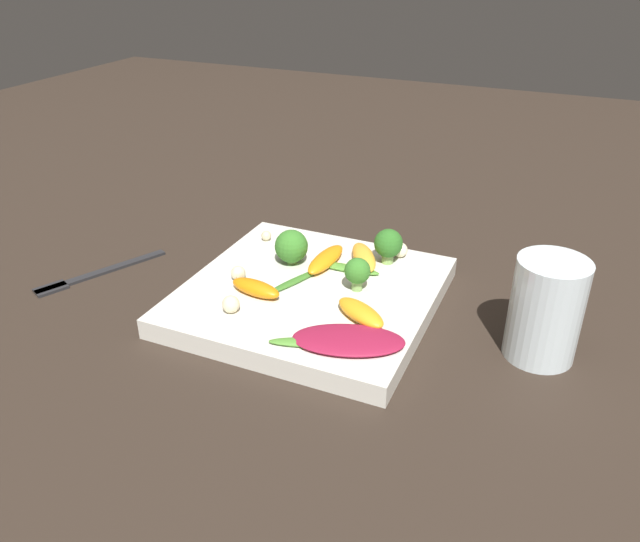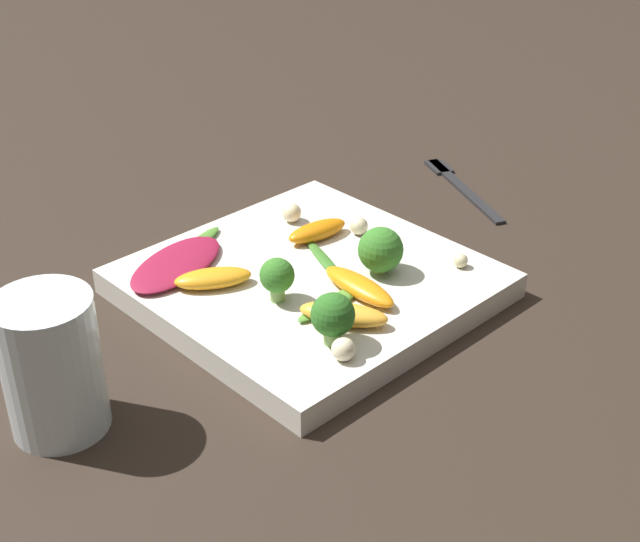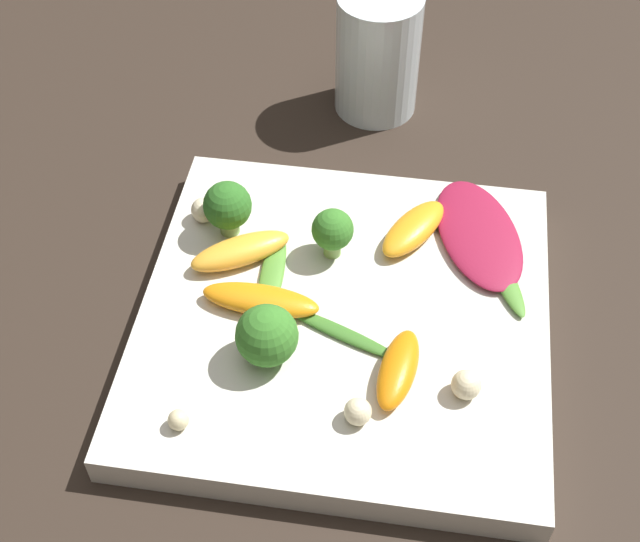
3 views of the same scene
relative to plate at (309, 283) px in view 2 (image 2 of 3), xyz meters
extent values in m
plane|color=#2D231C|center=(0.00, 0.00, -0.01)|extent=(2.40, 2.40, 0.00)
cube|color=silver|center=(0.00, 0.00, 0.00)|extent=(0.26, 0.26, 0.02)
cylinder|color=silver|center=(-0.24, -0.01, 0.04)|extent=(0.07, 0.07, 0.10)
cube|color=#262628|center=(0.26, 0.04, -0.01)|extent=(0.08, 0.15, 0.01)
cube|color=#262628|center=(0.29, 0.09, -0.01)|extent=(0.03, 0.04, 0.01)
ellipsoid|color=maroon|center=(-0.08, 0.08, 0.02)|extent=(0.12, 0.09, 0.01)
ellipsoid|color=orange|center=(0.01, -0.05, 0.02)|extent=(0.03, 0.08, 0.01)
ellipsoid|color=#FCAD33|center=(-0.03, -0.08, 0.02)|extent=(0.06, 0.07, 0.02)
ellipsoid|color=orange|center=(-0.07, 0.04, 0.02)|extent=(0.07, 0.05, 0.01)
ellipsoid|color=orange|center=(0.05, 0.04, 0.02)|extent=(0.06, 0.03, 0.02)
cylinder|color=#84AD5B|center=(-0.06, -0.09, 0.02)|extent=(0.01, 0.01, 0.02)
sphere|color=#2D6B23|center=(-0.06, -0.09, 0.04)|extent=(0.03, 0.03, 0.03)
cylinder|color=#84AD5B|center=(0.04, -0.04, 0.02)|extent=(0.01, 0.01, 0.01)
sphere|color=#387A28|center=(0.04, -0.04, 0.03)|extent=(0.04, 0.04, 0.04)
cylinder|color=#84AD5B|center=(-0.05, -0.01, 0.02)|extent=(0.01, 0.01, 0.02)
sphere|color=#387A28|center=(-0.05, -0.01, 0.03)|extent=(0.03, 0.03, 0.03)
ellipsoid|color=#518E33|center=(-0.02, -0.05, 0.01)|extent=(0.08, 0.02, 0.01)
ellipsoid|color=#518E33|center=(-0.05, 0.10, 0.01)|extent=(0.09, 0.05, 0.01)
ellipsoid|color=#3D7528|center=(0.02, 0.00, 0.01)|extent=(0.04, 0.09, 0.00)
sphere|color=beige|center=(0.10, -0.08, 0.02)|extent=(0.01, 0.01, 0.01)
sphere|color=beige|center=(0.05, 0.08, 0.02)|extent=(0.02, 0.02, 0.02)
sphere|color=beige|center=(0.08, 0.02, 0.02)|extent=(0.02, 0.02, 0.02)
sphere|color=beige|center=(-0.07, -0.11, 0.02)|extent=(0.02, 0.02, 0.02)
camera|label=1|loc=(-0.25, 0.54, 0.35)|focal=35.00mm
camera|label=2|loc=(-0.45, -0.48, 0.40)|focal=50.00mm
camera|label=3|loc=(0.36, 0.04, 0.46)|focal=50.00mm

